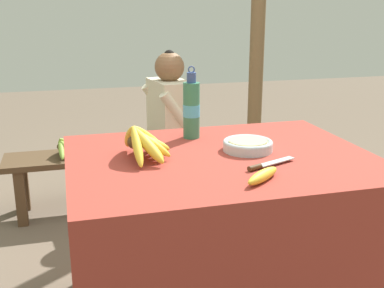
{
  "coord_description": "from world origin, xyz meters",
  "views": [
    {
      "loc": [
        -0.56,
        -1.66,
        1.29
      ],
      "look_at": [
        -0.1,
        0.05,
        0.78
      ],
      "focal_mm": 45.0,
      "sensor_mm": 36.0,
      "label": 1
    }
  ],
  "objects_px": {
    "water_bottle": "(191,109)",
    "knife": "(265,165)",
    "banana_bunch_ripe": "(143,141)",
    "support_post_far": "(258,25)",
    "seated_vendor": "(164,120)",
    "serving_bowl": "(248,145)",
    "loose_banana_front": "(263,176)",
    "banana_bunch_green": "(66,146)",
    "wooden_bench": "(131,160)"
  },
  "relations": [
    {
      "from": "banana_bunch_ripe",
      "to": "banana_bunch_green",
      "type": "xyz_separation_m",
      "value": [
        -0.28,
        1.26,
        -0.36
      ]
    },
    {
      "from": "water_bottle",
      "to": "support_post_far",
      "type": "height_order",
      "value": "support_post_far"
    },
    {
      "from": "serving_bowl",
      "to": "water_bottle",
      "type": "bearing_deg",
      "value": 124.11
    },
    {
      "from": "knife",
      "to": "wooden_bench",
      "type": "distance_m",
      "value": 1.56
    },
    {
      "from": "knife",
      "to": "seated_vendor",
      "type": "distance_m",
      "value": 1.44
    },
    {
      "from": "water_bottle",
      "to": "knife",
      "type": "distance_m",
      "value": 0.49
    },
    {
      "from": "serving_bowl",
      "to": "support_post_far",
      "type": "relative_size",
      "value": 0.09
    },
    {
      "from": "knife",
      "to": "support_post_far",
      "type": "relative_size",
      "value": 0.09
    },
    {
      "from": "support_post_far",
      "to": "serving_bowl",
      "type": "bearing_deg",
      "value": -113.32
    },
    {
      "from": "banana_bunch_ripe",
      "to": "support_post_far",
      "type": "relative_size",
      "value": 0.13
    },
    {
      "from": "serving_bowl",
      "to": "knife",
      "type": "relative_size",
      "value": 0.93
    },
    {
      "from": "support_post_far",
      "to": "seated_vendor",
      "type": "bearing_deg",
      "value": -151.1
    },
    {
      "from": "water_bottle",
      "to": "wooden_bench",
      "type": "bearing_deg",
      "value": 97.5
    },
    {
      "from": "loose_banana_front",
      "to": "banana_bunch_ripe",
      "type": "bearing_deg",
      "value": 134.79
    },
    {
      "from": "serving_bowl",
      "to": "knife",
      "type": "xyz_separation_m",
      "value": [
        -0.02,
        -0.21,
        -0.01
      ]
    },
    {
      "from": "serving_bowl",
      "to": "water_bottle",
      "type": "xyz_separation_m",
      "value": [
        -0.16,
        0.24,
        0.1
      ]
    },
    {
      "from": "loose_banana_front",
      "to": "banana_bunch_green",
      "type": "distance_m",
      "value": 1.74
    },
    {
      "from": "banana_bunch_green",
      "to": "support_post_far",
      "type": "height_order",
      "value": "support_post_far"
    },
    {
      "from": "loose_banana_front",
      "to": "seated_vendor",
      "type": "xyz_separation_m",
      "value": [
        -0.01,
        1.56,
        -0.18
      ]
    },
    {
      "from": "banana_bunch_green",
      "to": "support_post_far",
      "type": "xyz_separation_m",
      "value": [
        1.41,
        0.4,
        0.7
      ]
    },
    {
      "from": "knife",
      "to": "support_post_far",
      "type": "distance_m",
      "value": 2.05
    },
    {
      "from": "loose_banana_front",
      "to": "wooden_bench",
      "type": "xyz_separation_m",
      "value": [
        -0.22,
        1.6,
        -0.43
      ]
    },
    {
      "from": "water_bottle",
      "to": "wooden_bench",
      "type": "height_order",
      "value": "water_bottle"
    },
    {
      "from": "knife",
      "to": "banana_bunch_green",
      "type": "height_order",
      "value": "knife"
    },
    {
      "from": "banana_bunch_ripe",
      "to": "serving_bowl",
      "type": "height_order",
      "value": "banana_bunch_ripe"
    },
    {
      "from": "banana_bunch_ripe",
      "to": "knife",
      "type": "xyz_separation_m",
      "value": [
        0.4,
        -0.21,
        -0.06
      ]
    },
    {
      "from": "banana_bunch_green",
      "to": "wooden_bench",
      "type": "bearing_deg",
      "value": -0.27
    },
    {
      "from": "loose_banana_front",
      "to": "support_post_far",
      "type": "xyz_separation_m",
      "value": [
        0.8,
        2.0,
        0.38
      ]
    },
    {
      "from": "wooden_bench",
      "to": "banana_bunch_green",
      "type": "distance_m",
      "value": 0.41
    },
    {
      "from": "serving_bowl",
      "to": "knife",
      "type": "distance_m",
      "value": 0.21
    },
    {
      "from": "water_bottle",
      "to": "banana_bunch_ripe",
      "type": "bearing_deg",
      "value": -136.56
    },
    {
      "from": "wooden_bench",
      "to": "knife",
      "type": "bearing_deg",
      "value": -79.12
    },
    {
      "from": "banana_bunch_ripe",
      "to": "loose_banana_front",
      "type": "distance_m",
      "value": 0.48
    },
    {
      "from": "loose_banana_front",
      "to": "knife",
      "type": "xyz_separation_m",
      "value": [
        0.06,
        0.12,
        -0.01
      ]
    },
    {
      "from": "wooden_bench",
      "to": "banana_bunch_green",
      "type": "xyz_separation_m",
      "value": [
        -0.4,
        0.0,
        0.12
      ]
    },
    {
      "from": "serving_bowl",
      "to": "support_post_far",
      "type": "bearing_deg",
      "value": 66.68
    },
    {
      "from": "serving_bowl",
      "to": "wooden_bench",
      "type": "xyz_separation_m",
      "value": [
        -0.3,
        1.26,
        -0.44
      ]
    },
    {
      "from": "loose_banana_front",
      "to": "banana_bunch_green",
      "type": "relative_size",
      "value": 0.59
    },
    {
      "from": "seated_vendor",
      "to": "water_bottle",
      "type": "bearing_deg",
      "value": 76.15
    },
    {
      "from": "seated_vendor",
      "to": "banana_bunch_green",
      "type": "bearing_deg",
      "value": -13.12
    },
    {
      "from": "water_bottle",
      "to": "knife",
      "type": "xyz_separation_m",
      "value": [
        0.15,
        -0.45,
        -0.12
      ]
    },
    {
      "from": "serving_bowl",
      "to": "loose_banana_front",
      "type": "height_order",
      "value": "serving_bowl"
    },
    {
      "from": "banana_bunch_ripe",
      "to": "knife",
      "type": "bearing_deg",
      "value": -28.29
    },
    {
      "from": "banana_bunch_ripe",
      "to": "loose_banana_front",
      "type": "height_order",
      "value": "banana_bunch_ripe"
    },
    {
      "from": "serving_bowl",
      "to": "seated_vendor",
      "type": "xyz_separation_m",
      "value": [
        -0.09,
        1.23,
        -0.18
      ]
    },
    {
      "from": "serving_bowl",
      "to": "seated_vendor",
      "type": "distance_m",
      "value": 1.24
    },
    {
      "from": "water_bottle",
      "to": "banana_bunch_green",
      "type": "distance_m",
      "value": 1.23
    },
    {
      "from": "knife",
      "to": "wooden_bench",
      "type": "xyz_separation_m",
      "value": [
        -0.28,
        1.47,
        -0.42
      ]
    },
    {
      "from": "serving_bowl",
      "to": "wooden_bench",
      "type": "relative_size",
      "value": 0.13
    },
    {
      "from": "banana_bunch_ripe",
      "to": "serving_bowl",
      "type": "relative_size",
      "value": 1.47
    }
  ]
}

